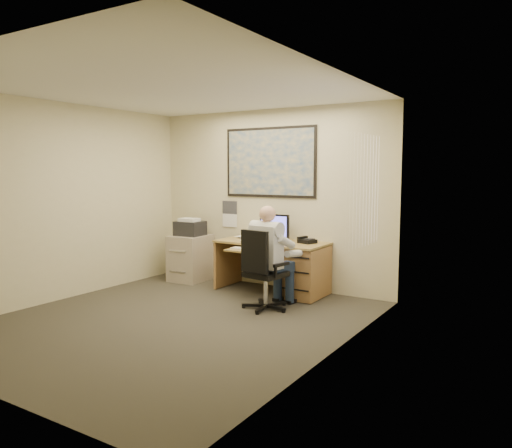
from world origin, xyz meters
The scene contains 8 objects.
room_shell centered at (0.00, 0.00, 1.35)m, with size 4.00×4.50×2.70m.
desk centered at (0.58, 1.90, 0.44)m, with size 1.60×0.97×1.13m.
world_map centered at (0.00, 2.23, 1.90)m, with size 1.56×0.03×1.06m, color #1E4C93.
wall_calendar centered at (-0.75, 2.24, 1.08)m, with size 0.28×0.01×0.42m, color white.
window_blinds centered at (1.97, 0.80, 1.55)m, with size 0.06×1.40×1.30m, color white, non-canonical shape.
filing_cabinet centered at (-1.28, 1.88, 0.44)m, with size 0.56×0.66×1.01m.
office_chair centered at (0.65, 1.01, 0.30)m, with size 0.70×0.70×1.04m.
person centered at (0.64, 1.09, 0.66)m, with size 0.56×0.80×1.33m, color silver, non-canonical shape.
Camera 1 is at (3.86, -4.34, 1.76)m, focal length 35.00 mm.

